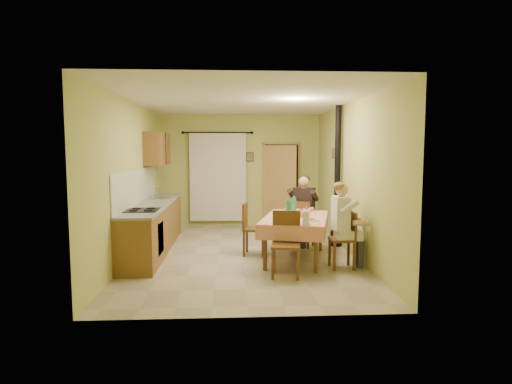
{
  "coord_description": "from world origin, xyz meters",
  "views": [
    {
      "loc": [
        -0.18,
        -7.78,
        1.94
      ],
      "look_at": [
        0.25,
        0.1,
        1.15
      ],
      "focal_mm": 30.0,
      "sensor_mm": 36.0,
      "label": 1
    }
  ],
  "objects": [
    {
      "name": "chair_near",
      "position": [
        0.62,
        -1.42,
        0.29
      ],
      "size": [
        0.49,
        0.49,
        0.99
      ],
      "rotation": [
        0.0,
        0.0,
        2.99
      ],
      "color": "brown",
      "rests_on": "ground"
    },
    {
      "name": "curtain",
      "position": [
        -0.55,
        2.9,
        1.26
      ],
      "size": [
        1.7,
        0.07,
        2.22
      ],
      "color": "black",
      "rests_on": "ground"
    },
    {
      "name": "room_shell",
      "position": [
        0.0,
        0.0,
        1.82
      ],
      "size": [
        4.04,
        6.04,
        2.82
      ],
      "color": "#BBBF62",
      "rests_on": "ground"
    },
    {
      "name": "floor",
      "position": [
        0.0,
        0.0,
        0.0
      ],
      "size": [
        4.0,
        6.0,
        0.01
      ],
      "primitive_type": "cube",
      "color": "tan",
      "rests_on": "ground"
    },
    {
      "name": "upper_cabinets",
      "position": [
        -1.82,
        1.7,
        1.95
      ],
      "size": [
        0.35,
        1.4,
        0.7
      ],
      "primitive_type": "cube",
      "color": "brown",
      "rests_on": "room_shell"
    },
    {
      "name": "chair_far",
      "position": [
        1.22,
        0.57,
        0.29
      ],
      "size": [
        0.5,
        0.5,
        0.92
      ],
      "rotation": [
        0.0,
        0.0,
        -0.5
      ],
      "color": "brown",
      "rests_on": "ground"
    },
    {
      "name": "man_right",
      "position": [
        1.59,
        -1.02,
        0.88
      ],
      "size": [
        0.47,
        0.59,
        1.39
      ],
      "rotation": [
        0.0,
        0.0,
        1.59
      ],
      "color": "silver",
      "rests_on": "chair_right"
    },
    {
      "name": "picture_right",
      "position": [
        1.97,
        1.2,
        1.85
      ],
      "size": [
        0.03,
        0.31,
        0.21
      ],
      "primitive_type": "cube",
      "color": "brown",
      "rests_on": "room_shell"
    },
    {
      "name": "doorway",
      "position": [
        1.03,
        2.89,
        1.05
      ],
      "size": [
        0.96,
        0.41,
        2.15
      ],
      "color": "black",
      "rests_on": "ground"
    },
    {
      "name": "chair_right",
      "position": [
        1.61,
        -1.02,
        0.29
      ],
      "size": [
        0.39,
        0.39,
        0.94
      ],
      "rotation": [
        0.0,
        0.0,
        1.59
      ],
      "color": "brown",
      "rests_on": "ground"
    },
    {
      "name": "dining_table",
      "position": [
        0.91,
        -0.44,
        0.38
      ],
      "size": [
        1.49,
        2.01,
        0.76
      ],
      "rotation": [
        0.0,
        0.0,
        -0.25
      ],
      "color": "#E08F79",
      "rests_on": "ground"
    },
    {
      "name": "kitchen_run",
      "position": [
        -1.71,
        0.4,
        0.48
      ],
      "size": [
        0.64,
        3.64,
        1.56
      ],
      "color": "brown",
      "rests_on": "ground"
    },
    {
      "name": "man_far",
      "position": [
        1.22,
        0.58,
        0.88
      ],
      "size": [
        0.65,
        0.62,
        1.39
      ],
      "rotation": [
        0.0,
        0.0,
        -0.5
      ],
      "color": "black",
      "rests_on": "chair_far"
    },
    {
      "name": "stove_flue",
      "position": [
        1.9,
        0.6,
        1.02
      ],
      "size": [
        0.24,
        0.24,
        2.8
      ],
      "color": "black",
      "rests_on": "ground"
    },
    {
      "name": "chair_left",
      "position": [
        0.2,
        -0.04,
        0.29
      ],
      "size": [
        0.47,
        0.47,
        0.96
      ],
      "rotation": [
        0.0,
        0.0,
        -1.76
      ],
      "color": "brown",
      "rests_on": "ground"
    },
    {
      "name": "tableware",
      "position": [
        0.9,
        -0.55,
        0.83
      ],
      "size": [
        0.7,
        1.67,
        0.33
      ],
      "color": "white",
      "rests_on": "dining_table"
    },
    {
      "name": "picture_back",
      "position": [
        0.25,
        2.97,
        1.75
      ],
      "size": [
        0.19,
        0.03,
        0.23
      ],
      "primitive_type": "cube",
      "color": "black",
      "rests_on": "room_shell"
    }
  ]
}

